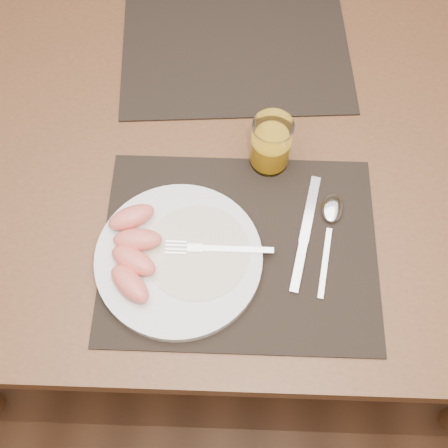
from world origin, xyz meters
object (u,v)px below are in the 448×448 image
spoon (331,216)px  fork (209,249)px  plate (179,259)px  knife (303,242)px  placemat_near (239,248)px  placemat_far (236,48)px  table (225,163)px  juice_glass (271,146)px

spoon → fork: bearing=-160.2°
plate → knife: bearing=10.8°
placemat_near → spoon: 0.16m
placemat_far → spoon: 0.42m
table → spoon: bearing=-41.0°
placemat_near → placemat_far: bearing=92.2°
placemat_far → juice_glass: (0.07, -0.27, 0.05)m
table → placemat_near: (0.03, -0.22, 0.09)m
spoon → knife: bearing=-134.4°
placemat_near → plate: (-0.10, -0.03, 0.01)m
spoon → table: bearing=139.0°
placemat_far → juice_glass: bearing=-76.2°
placemat_near → juice_glass: (0.05, 0.17, 0.05)m
placemat_near → juice_glass: juice_glass is taller
knife → placemat_far: bearing=105.9°
fork → spoon: (0.20, 0.07, -0.01)m
placemat_far → knife: knife is taller
placemat_far → knife: bearing=-74.1°
plate → fork: fork is taller
placemat_far → fork: 0.45m
spoon → juice_glass: size_ratio=1.84×
fork → plate: bearing=-163.1°
plate → fork: size_ratio=1.55×
placemat_near → knife: size_ratio=2.06×
placemat_near → placemat_far: 0.44m
knife → spoon: size_ratio=1.14×
fork → knife: fork is taller
juice_glass → spoon: bearing=-46.9°
plate → fork: (0.05, 0.01, 0.01)m
placemat_far → knife: size_ratio=2.06×
table → placemat_near: bearing=-82.3°
table → plate: (-0.07, -0.25, 0.10)m
knife → spoon: bearing=45.6°
table → knife: knife is taller
placemat_near → knife: (0.11, 0.01, 0.00)m
placemat_near → plate: plate is taller
table → placemat_far: (0.01, 0.22, 0.09)m
plate → spoon: bearing=19.2°
placemat_near → fork: bearing=-167.0°
placemat_near → knife: 0.11m
placemat_near → spoon: (0.15, 0.06, 0.01)m
placemat_far → juice_glass: juice_glass is taller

